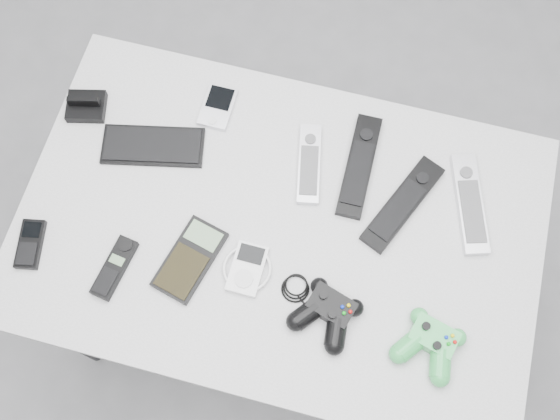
% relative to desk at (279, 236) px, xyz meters
% --- Properties ---
extents(floor, '(3.50, 3.50, 0.00)m').
position_rel_desk_xyz_m(floor, '(0.09, 0.07, -0.69)').
color(floor, slate).
rests_on(floor, ground).
extents(desk, '(1.13, 0.72, 0.76)m').
position_rel_desk_xyz_m(desk, '(0.00, 0.00, 0.00)').
color(desk, '#979699').
rests_on(desk, floor).
extents(pda_keyboard, '(0.24, 0.14, 0.01)m').
position_rel_desk_xyz_m(pda_keyboard, '(-0.32, 0.11, 0.07)').
color(pda_keyboard, black).
rests_on(pda_keyboard, desk).
extents(dock_bracket, '(0.10, 0.09, 0.05)m').
position_rel_desk_xyz_m(dock_bracket, '(-0.50, 0.17, 0.09)').
color(dock_bracket, black).
rests_on(dock_bracket, desk).
extents(pda, '(0.07, 0.11, 0.02)m').
position_rel_desk_xyz_m(pda, '(-0.21, 0.24, 0.07)').
color(pda, silver).
rests_on(pda, desk).
extents(remote_silver_a, '(0.08, 0.20, 0.02)m').
position_rel_desk_xyz_m(remote_silver_a, '(0.03, 0.16, 0.08)').
color(remote_silver_a, silver).
rests_on(remote_silver_a, desk).
extents(remote_black_a, '(0.06, 0.25, 0.02)m').
position_rel_desk_xyz_m(remote_black_a, '(0.14, 0.18, 0.08)').
color(remote_black_a, black).
rests_on(remote_black_a, desk).
extents(remote_black_b, '(0.15, 0.25, 0.02)m').
position_rel_desk_xyz_m(remote_black_b, '(0.25, 0.11, 0.08)').
color(remote_black_b, black).
rests_on(remote_black_b, desk).
extents(remote_silver_b, '(0.12, 0.24, 0.02)m').
position_rel_desk_xyz_m(remote_silver_b, '(0.39, 0.15, 0.08)').
color(remote_silver_b, silver).
rests_on(remote_silver_b, desk).
extents(mobile_phone, '(0.07, 0.12, 0.02)m').
position_rel_desk_xyz_m(mobile_phone, '(-0.50, -0.18, 0.07)').
color(mobile_phone, black).
rests_on(mobile_phone, desk).
extents(cordless_handset, '(0.06, 0.14, 0.02)m').
position_rel_desk_xyz_m(cordless_handset, '(-0.31, -0.18, 0.08)').
color(cordless_handset, black).
rests_on(cordless_handset, desk).
extents(calculator, '(0.13, 0.19, 0.02)m').
position_rel_desk_xyz_m(calculator, '(-0.16, -0.12, 0.07)').
color(calculator, black).
rests_on(calculator, desk).
extents(mp3_player, '(0.10, 0.11, 0.02)m').
position_rel_desk_xyz_m(mp3_player, '(-0.04, -0.11, 0.08)').
color(mp3_player, silver).
rests_on(mp3_player, desk).
extents(controller_black, '(0.25, 0.20, 0.04)m').
position_rel_desk_xyz_m(controller_black, '(0.14, -0.16, 0.09)').
color(controller_black, black).
rests_on(controller_black, desk).
extents(controller_green, '(0.16, 0.17, 0.04)m').
position_rel_desk_xyz_m(controller_green, '(0.36, -0.17, 0.09)').
color(controller_green, green).
rests_on(controller_green, desk).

